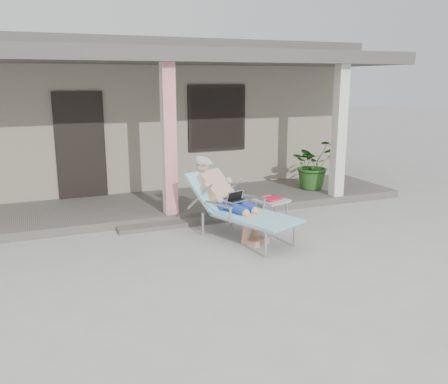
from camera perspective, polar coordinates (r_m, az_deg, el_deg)
name	(u,v)px	position (r m, az deg, el deg)	size (l,w,h in m)	color
ground	(214,264)	(6.62, -1.18, -8.61)	(60.00, 60.00, 0.00)	#9E9E99
house	(122,112)	(12.44, -12.17, 9.41)	(10.40, 5.40, 3.30)	#9E927D
porch_deck	(159,206)	(9.31, -7.83, -1.65)	(10.00, 2.00, 0.15)	#605B56
porch_overhang	(155,61)	(8.95, -8.31, 15.28)	(10.00, 2.30, 2.85)	silver
porch_step	(176,224)	(8.26, -5.81, -3.85)	(2.00, 0.30, 0.07)	#605B56
lounger	(233,188)	(7.49, 1.11, 0.51)	(1.42, 2.08, 1.31)	#B7B7BC
side_table	(271,202)	(8.35, 5.67, -1.17)	(0.65, 0.65, 0.45)	#A4A4A0
potted_palm	(313,164)	(10.43, 10.67, 3.32)	(0.97, 0.84, 1.08)	#26591E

